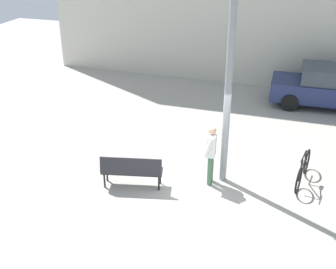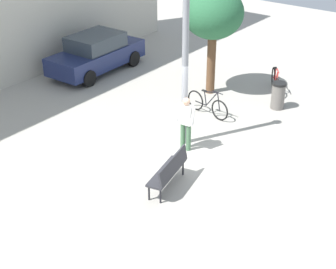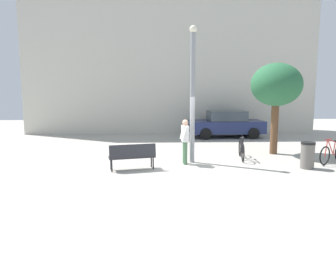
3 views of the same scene
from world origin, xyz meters
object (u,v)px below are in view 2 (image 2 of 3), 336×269
(lamppost, at_px, (185,58))
(plaza_tree, at_px, (213,14))
(person_by_lamppost, at_px, (186,120))
(parked_car_navy, at_px, (96,53))
(bicycle_black, at_px, (208,104))
(trash_bin, at_px, (278,95))
(bicycle_red, at_px, (275,81))
(park_bench, at_px, (170,170))

(lamppost, bearing_deg, plaza_tree, 21.63)
(lamppost, distance_m, person_by_lamppost, 1.79)
(lamppost, height_order, parked_car_navy, lamppost)
(bicycle_black, relative_size, trash_bin, 1.89)
(person_by_lamppost, bearing_deg, lamppost, 42.20)
(bicycle_red, bearing_deg, parked_car_navy, 111.11)
(bicycle_black, distance_m, trash_bin, 2.52)
(person_by_lamppost, relative_size, parked_car_navy, 0.39)
(person_by_lamppost, relative_size, trash_bin, 1.76)
(bicycle_red, xyz_separation_m, trash_bin, (-1.34, -0.77, 0.10))
(person_by_lamppost, bearing_deg, plaza_tree, 23.49)
(parked_car_navy, height_order, trash_bin, parked_car_navy)
(lamppost, height_order, park_bench, lamppost)
(park_bench, distance_m, parked_car_navy, 8.92)
(park_bench, bearing_deg, lamppost, 26.89)
(plaza_tree, bearing_deg, lamppost, -158.37)
(lamppost, bearing_deg, trash_bin, -16.05)
(lamppost, distance_m, bicycle_black, 3.14)
(park_bench, height_order, trash_bin, trash_bin)
(trash_bin, bearing_deg, person_by_lamppost, 168.47)
(trash_bin, bearing_deg, park_bench, 179.76)
(plaza_tree, bearing_deg, parked_car_navy, 101.68)
(park_bench, distance_m, bicycle_red, 7.54)
(plaza_tree, relative_size, bicycle_red, 2.53)
(lamppost, xyz_separation_m, parked_car_navy, (2.72, 6.31, -1.93))
(parked_car_navy, bearing_deg, park_bench, -123.53)
(lamppost, relative_size, bicycle_red, 3.32)
(bicycle_black, bearing_deg, bicycle_red, -14.93)
(park_bench, relative_size, plaza_tree, 0.43)
(person_by_lamppost, distance_m, bicycle_black, 2.54)
(lamppost, relative_size, parked_car_navy, 1.20)
(lamppost, xyz_separation_m, plaza_tree, (3.72, 1.48, 0.22))
(bicycle_black, bearing_deg, plaza_tree, 30.38)
(person_by_lamppost, xyz_separation_m, trash_bin, (4.27, -0.87, -0.49))
(person_by_lamppost, height_order, bicycle_black, person_by_lamppost)
(bicycle_black, distance_m, parked_car_navy, 5.87)
(plaza_tree, distance_m, bicycle_black, 3.20)
(plaza_tree, bearing_deg, bicycle_black, -149.62)
(person_by_lamppost, distance_m, trash_bin, 4.38)
(person_by_lamppost, height_order, plaza_tree, plaza_tree)
(plaza_tree, bearing_deg, person_by_lamppost, -156.51)
(person_by_lamppost, height_order, trash_bin, person_by_lamppost)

